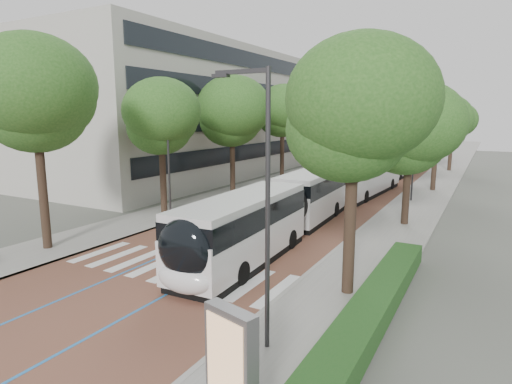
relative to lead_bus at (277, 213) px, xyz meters
The scene contains 22 objects.
ground 7.47m from the lead_bus, 107.78° to the right, with size 160.00×160.00×0.00m, color #51544C.
road 33.17m from the lead_bus, 93.85° to the left, with size 11.00×140.00×0.02m, color brown.
sidewalk_left 34.49m from the lead_bus, 106.40° to the left, with size 4.00×140.00×0.12m, color gray.
sidewalk_right 33.51m from the lead_bus, 80.94° to the left, with size 4.00×140.00×0.12m, color gray.
kerb_left 34.01m from the lead_bus, 103.32° to the left, with size 0.20×140.00×0.14m, color gray.
kerb_right 33.27m from the lead_bus, 84.17° to the left, with size 0.20×140.00×0.14m, color gray.
zebra_crossing 6.48m from the lead_bus, 108.83° to the right, with size 10.55×3.60×0.01m.
lane_line_left 33.32m from the lead_bus, 96.60° to the left, with size 0.12×126.00×0.01m, color #2269AE.
lane_line_right 33.10m from the lead_bus, 91.09° to the left, with size 0.12×126.00×0.01m, color #2269AE.
office_building 30.71m from the lead_bus, 135.86° to the left, with size 18.11×40.00×14.00m.
hedge 9.83m from the lead_bus, 45.29° to the right, with size 1.20×14.00×0.80m, color #1A4919.
streetlight_near 11.33m from the lead_bus, 66.17° to the right, with size 1.82×0.20×8.00m.
streetlight_far 16.01m from the lead_bus, 73.74° to the left, with size 1.82×0.20×8.00m.
lamp_post_left 8.76m from the lead_bus, behind, with size 0.14×0.14×8.00m, color #2F2E31.
trees_left 21.77m from the lead_bus, 117.53° to the left, with size 6.29×61.05×10.21m.
trees_right 15.12m from the lead_bus, 67.78° to the left, with size 5.86×47.20×9.10m.
lead_bus is the anchor object (origin of this frame).
bus_queued_0 16.17m from the lead_bus, 88.15° to the left, with size 3.33×12.54×3.20m.
bus_queued_1 29.81m from the lead_bus, 88.90° to the left, with size 3.20×12.52×3.20m.
bus_queued_2 42.58m from the lead_bus, 89.27° to the left, with size 2.79×12.45×3.20m.
bus_queued_3 55.54m from the lead_bus, 89.99° to the left, with size 2.89×12.47×3.20m.
ad_panel 14.29m from the lead_bus, 67.77° to the right, with size 1.37×0.70×2.75m.
Camera 1 is at (12.13, -13.34, 6.86)m, focal length 30.00 mm.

